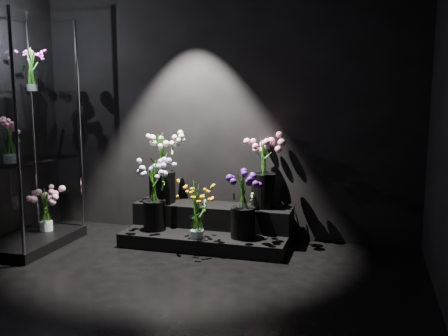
% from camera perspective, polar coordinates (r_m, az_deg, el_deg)
% --- Properties ---
extents(floor, '(4.00, 4.00, 0.00)m').
position_cam_1_polar(floor, '(3.65, -9.28, -15.91)').
color(floor, black).
rests_on(floor, ground).
extents(wall_back, '(4.00, 0.00, 4.00)m').
position_cam_1_polar(wall_back, '(5.19, -0.15, 7.55)').
color(wall_back, black).
rests_on(wall_back, floor).
extents(display_riser, '(1.63, 0.72, 0.36)m').
position_cam_1_polar(display_riser, '(5.08, -1.62, -6.77)').
color(display_riser, black).
rests_on(display_riser, floor).
extents(display_case, '(0.60, 1.00, 2.21)m').
position_cam_1_polar(display_case, '(5.12, -21.71, 3.59)').
color(display_case, black).
rests_on(display_case, floor).
extents(bouquet_orange_bells, '(0.34, 0.34, 0.53)m').
position_cam_1_polar(bouquet_orange_bells, '(4.71, -3.14, -4.78)').
color(bouquet_orange_bells, white).
rests_on(bouquet_orange_bells, display_riser).
extents(bouquet_lilac, '(0.47, 0.47, 0.70)m').
position_cam_1_polar(bouquet_lilac, '(5.00, -7.99, -2.55)').
color(bouquet_lilac, black).
rests_on(bouquet_lilac, display_riser).
extents(bouquet_purple, '(0.37, 0.37, 0.63)m').
position_cam_1_polar(bouquet_purple, '(4.70, 2.18, -3.83)').
color(bouquet_purple, black).
rests_on(bouquet_purple, display_riser).
extents(bouquet_cream_roses, '(0.46, 0.46, 0.74)m').
position_cam_1_polar(bouquet_cream_roses, '(5.20, -7.11, 0.63)').
color(bouquet_cream_roses, black).
rests_on(bouquet_cream_roses, display_riser).
extents(bouquet_pink_roses, '(0.40, 0.40, 0.71)m').
position_cam_1_polar(bouquet_pink_roses, '(4.94, 4.58, 0.11)').
color(bouquet_pink_roses, black).
rests_on(bouquet_pink_roses, display_riser).
extents(bouquet_case_pink, '(0.32, 0.32, 0.41)m').
position_cam_1_polar(bouquet_case_pink, '(4.96, -23.24, 2.99)').
color(bouquet_case_pink, white).
rests_on(bouquet_case_pink, display_case).
extents(bouquet_case_magenta, '(0.25, 0.25, 0.41)m').
position_cam_1_polar(bouquet_case_magenta, '(5.19, -21.19, 10.53)').
color(bouquet_case_magenta, white).
rests_on(bouquet_case_magenta, display_case).
extents(bouquet_case_base_pink, '(0.42, 0.42, 0.44)m').
position_cam_1_polar(bouquet_case_base_pink, '(5.39, -19.76, -4.30)').
color(bouquet_case_base_pink, white).
rests_on(bouquet_case_base_pink, display_case).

